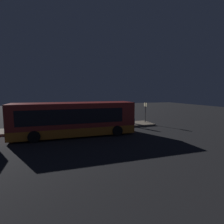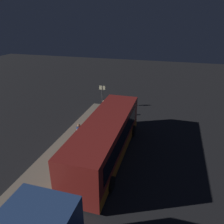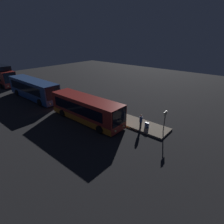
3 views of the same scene
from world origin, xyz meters
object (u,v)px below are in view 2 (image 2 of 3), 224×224
object	(u,v)px
passenger_with_bags	(79,133)
suitcase	(100,110)
passenger_boarding	(79,138)
sign_post	(102,93)
bus_lead	(106,139)
passenger_waiting	(104,107)

from	to	relation	value
passenger_with_bags	suitcase	xyz separation A→B (m)	(5.96, 0.36, -0.57)
passenger_boarding	sign_post	bearing A→B (deg)	160.08
bus_lead	passenger_waiting	world-z (taller)	bus_lead
bus_lead	sign_post	size ratio (longest dim) A/B	4.36
sign_post	bus_lead	bearing A→B (deg)	-160.14
passenger_waiting	bus_lead	bearing A→B (deg)	-169.81
passenger_waiting	sign_post	size ratio (longest dim) A/B	0.67
passenger_waiting	passenger_with_bags	world-z (taller)	passenger_with_bags
passenger_boarding	suitcase	size ratio (longest dim) A/B	2.02
bus_lead	sign_post	bearing A→B (deg)	19.86
passenger_boarding	sign_post	world-z (taller)	sign_post
passenger_with_bags	sign_post	size ratio (longest dim) A/B	0.68
passenger_boarding	passenger_with_bags	size ratio (longest dim) A/B	1.03
passenger_with_bags	sign_post	distance (m)	7.82
passenger_waiting	suitcase	bearing A→B (deg)	41.28
passenger_waiting	suitcase	size ratio (longest dim) A/B	1.93
bus_lead	passenger_with_bags	world-z (taller)	bus_lead
passenger_with_bags	suitcase	distance (m)	5.99
passenger_boarding	suitcase	xyz separation A→B (m)	(6.78, 0.68, -0.60)
bus_lead	suitcase	bearing A→B (deg)	22.07
sign_post	suitcase	bearing A→B (deg)	-169.12
passenger_with_bags	suitcase	size ratio (longest dim) A/B	1.95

